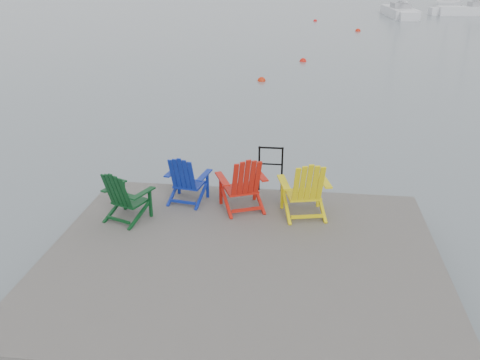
# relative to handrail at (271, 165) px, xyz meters

# --- Properties ---
(ground) EXTENTS (400.00, 400.00, 0.00)m
(ground) POSITION_rel_handrail_xyz_m (-0.25, -2.45, -1.04)
(ground) COLOR slate
(ground) RESTS_ON ground
(dock) EXTENTS (6.00, 5.00, 1.40)m
(dock) POSITION_rel_handrail_xyz_m (-0.25, -2.45, -0.69)
(dock) COLOR #322F2C
(dock) RESTS_ON ground
(handrail) EXTENTS (0.48, 0.04, 0.90)m
(handrail) POSITION_rel_handrail_xyz_m (0.00, 0.00, 0.00)
(handrail) COLOR black
(handrail) RESTS_ON dock
(chair_green) EXTENTS (0.89, 0.86, 0.93)m
(chair_green) POSITION_rel_handrail_xyz_m (-2.37, -1.55, -0.07)
(chair_green) COLOR #093616
(chair_green) RESTS_ON dock
(chair_blue) EXTENTS (0.83, 0.78, 0.93)m
(chair_blue) POSITION_rel_handrail_xyz_m (-1.49, -0.72, -0.07)
(chair_blue) COLOR navy
(chair_blue) RESTS_ON dock
(chair_red) EXTENTS (1.00, 0.96, 1.03)m
(chair_red) POSITION_rel_handrail_xyz_m (-0.42, -0.89, -0.02)
(chair_red) COLOR red
(chair_red) RESTS_ON dock
(chair_yellow) EXTENTS (0.96, 0.91, 1.05)m
(chair_yellow) POSITION_rel_handrail_xyz_m (0.67, -1.01, -0.01)
(chair_yellow) COLOR yellow
(chair_yellow) RESTS_ON dock
(sailboat_near) EXTENTS (2.50, 8.32, 11.39)m
(sailboat_near) POSITION_rel_handrail_xyz_m (9.18, 43.23, -0.69)
(sailboat_near) COLOR white
(sailboat_near) RESTS_ON ground
(sailboat_mid) EXTENTS (5.08, 9.47, 12.57)m
(sailboat_mid) POSITION_rel_handrail_xyz_m (17.08, 56.68, -0.69)
(sailboat_mid) COLOR silver
(sailboat_mid) RESTS_ON ground
(sailboat_far) EXTENTS (7.86, 2.87, 10.70)m
(sailboat_far) POSITION_rel_handrail_xyz_m (16.92, 45.39, -0.69)
(sailboat_far) COLOR white
(sailboat_far) RESTS_ON ground
(buoy_a) EXTENTS (0.35, 0.35, 0.35)m
(buoy_a) POSITION_rel_handrail_xyz_m (-1.25, 12.38, -1.04)
(buoy_a) COLOR red
(buoy_a) RESTS_ON ground
(buoy_b) EXTENTS (0.35, 0.35, 0.35)m
(buoy_b) POSITION_rel_handrail_xyz_m (0.44, 17.32, -1.04)
(buoy_b) COLOR red
(buoy_b) RESTS_ON ground
(buoy_c) EXTENTS (0.40, 0.40, 0.40)m
(buoy_c) POSITION_rel_handrail_xyz_m (4.31, 30.62, -1.04)
(buoy_c) COLOR red
(buoy_c) RESTS_ON ground
(buoy_d) EXTENTS (0.33, 0.33, 0.33)m
(buoy_d) POSITION_rel_handrail_xyz_m (1.23, 37.55, -1.04)
(buoy_d) COLOR red
(buoy_d) RESTS_ON ground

